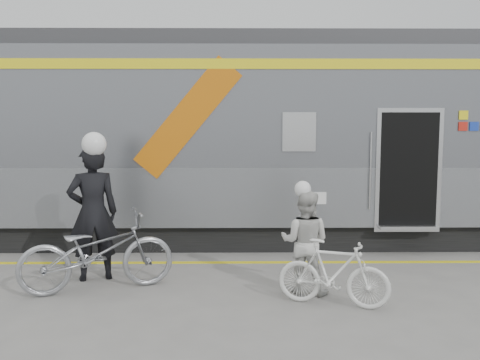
{
  "coord_description": "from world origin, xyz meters",
  "views": [
    {
      "loc": [
        0.39,
        -6.43,
        2.36
      ],
      "look_at": [
        0.47,
        1.6,
        1.5
      ],
      "focal_mm": 38.0,
      "sensor_mm": 36.0,
      "label": 1
    }
  ],
  "objects_px": {
    "man": "(93,213)",
    "bicycle_right": "(333,273)",
    "woman": "(305,242)",
    "bicycle_left": "(97,252)"
  },
  "relations": [
    {
      "from": "man",
      "to": "woman",
      "type": "bearing_deg",
      "value": 148.01
    },
    {
      "from": "man",
      "to": "bicycle_right",
      "type": "distance_m",
      "value": 3.71
    },
    {
      "from": "bicycle_left",
      "to": "woman",
      "type": "distance_m",
      "value": 2.96
    },
    {
      "from": "man",
      "to": "bicycle_right",
      "type": "bearing_deg",
      "value": 140.53
    },
    {
      "from": "man",
      "to": "bicycle_left",
      "type": "bearing_deg",
      "value": 89.8
    },
    {
      "from": "woman",
      "to": "bicycle_right",
      "type": "relative_size",
      "value": 0.99
    },
    {
      "from": "bicycle_left",
      "to": "woman",
      "type": "xyz_separation_m",
      "value": [
        2.96,
        -0.11,
        0.16
      ]
    },
    {
      "from": "man",
      "to": "bicycle_right",
      "type": "relative_size",
      "value": 1.41
    },
    {
      "from": "man",
      "to": "bicycle_right",
      "type": "xyz_separation_m",
      "value": [
        3.46,
        -1.21,
        -0.59
      ]
    },
    {
      "from": "man",
      "to": "woman",
      "type": "xyz_separation_m",
      "value": [
        3.16,
        -0.66,
        -0.31
      ]
    }
  ]
}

